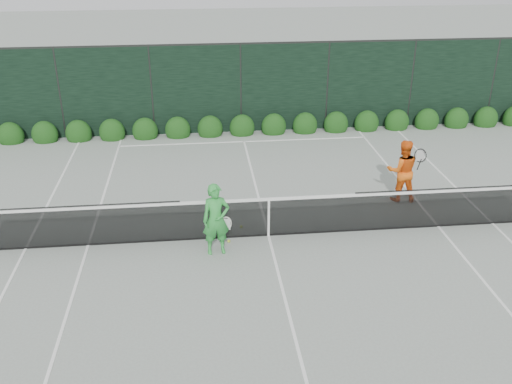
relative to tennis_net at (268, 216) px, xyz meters
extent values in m
plane|color=gray|center=(0.02, 0.00, -0.53)|extent=(80.00, 80.00, 0.00)
cube|color=black|center=(-4.18, 0.00, -0.02)|extent=(4.40, 0.01, 1.02)
cube|color=black|center=(0.02, 0.00, -0.05)|extent=(4.00, 0.01, 0.96)
cube|color=black|center=(4.22, 0.00, -0.02)|extent=(4.40, 0.01, 1.02)
cube|color=white|center=(0.02, 0.00, 0.41)|extent=(12.80, 0.03, 0.07)
cube|color=black|center=(0.02, 0.00, -0.51)|extent=(12.80, 0.02, 0.04)
cube|color=white|center=(0.02, 0.00, -0.07)|extent=(0.05, 0.03, 0.91)
imported|color=green|center=(-1.20, -0.60, 0.28)|extent=(0.64, 0.46, 1.63)
torus|color=white|center=(-1.00, -0.50, 0.10)|extent=(0.29, 0.12, 0.30)
cylinder|color=black|center=(-1.00, -0.50, -0.14)|extent=(0.10, 0.03, 0.30)
imported|color=orange|center=(3.70, 1.55, 0.30)|extent=(0.87, 0.71, 1.66)
torus|color=black|center=(4.05, 1.35, 0.78)|extent=(0.28, 0.16, 0.30)
cylinder|color=black|center=(4.05, 1.35, 0.54)|extent=(0.10, 0.03, 0.30)
cube|color=white|center=(-5.46, 0.00, -0.53)|extent=(0.06, 23.77, 0.01)
cube|color=white|center=(5.51, 0.00, -0.53)|extent=(0.06, 23.77, 0.01)
cube|color=white|center=(-4.09, 0.00, -0.53)|extent=(0.06, 23.77, 0.01)
cube|color=white|center=(4.14, 0.00, -0.53)|extent=(0.06, 23.77, 0.01)
cube|color=white|center=(0.02, 11.88, -0.53)|extent=(11.03, 0.06, 0.01)
cube|color=white|center=(0.02, 6.40, -0.53)|extent=(8.23, 0.06, 0.01)
cube|color=white|center=(0.02, 0.00, -0.53)|extent=(0.06, 12.80, 0.01)
cube|color=black|center=(0.02, 7.50, 0.97)|extent=(32.00, 0.06, 3.00)
cube|color=#262826|center=(0.02, 7.50, 2.50)|extent=(32.00, 0.06, 0.06)
cylinder|color=#262826|center=(-5.98, 7.50, 0.97)|extent=(0.08, 0.08, 3.00)
cylinder|color=#262826|center=(-2.98, 7.50, 0.97)|extent=(0.08, 0.08, 3.00)
cylinder|color=#262826|center=(0.02, 7.50, 0.97)|extent=(0.08, 0.08, 3.00)
cylinder|color=#262826|center=(3.02, 7.50, 0.97)|extent=(0.08, 0.08, 3.00)
cylinder|color=#262826|center=(6.02, 7.50, 0.97)|extent=(0.08, 0.08, 3.00)
cylinder|color=#262826|center=(9.02, 7.50, 0.97)|extent=(0.08, 0.08, 3.00)
ellipsoid|color=#11340E|center=(-7.68, 7.15, -0.30)|extent=(0.86, 0.65, 0.94)
ellipsoid|color=#11340E|center=(-6.58, 7.15, -0.30)|extent=(0.86, 0.65, 0.94)
ellipsoid|color=#11340E|center=(-5.48, 7.15, -0.30)|extent=(0.86, 0.65, 0.94)
ellipsoid|color=#11340E|center=(-4.38, 7.15, -0.30)|extent=(0.86, 0.65, 0.94)
ellipsoid|color=#11340E|center=(-3.28, 7.15, -0.30)|extent=(0.86, 0.65, 0.94)
ellipsoid|color=#11340E|center=(-2.18, 7.15, -0.30)|extent=(0.86, 0.65, 0.94)
ellipsoid|color=#11340E|center=(-1.08, 7.15, -0.30)|extent=(0.86, 0.65, 0.94)
ellipsoid|color=#11340E|center=(0.02, 7.15, -0.30)|extent=(0.86, 0.65, 0.94)
ellipsoid|color=#11340E|center=(1.12, 7.15, -0.30)|extent=(0.86, 0.65, 0.94)
ellipsoid|color=#11340E|center=(2.22, 7.15, -0.30)|extent=(0.86, 0.65, 0.94)
ellipsoid|color=#11340E|center=(3.32, 7.15, -0.30)|extent=(0.86, 0.65, 0.94)
ellipsoid|color=#11340E|center=(4.42, 7.15, -0.30)|extent=(0.86, 0.65, 0.94)
ellipsoid|color=#11340E|center=(5.52, 7.15, -0.30)|extent=(0.86, 0.65, 0.94)
ellipsoid|color=#11340E|center=(6.62, 7.15, -0.30)|extent=(0.86, 0.65, 0.94)
ellipsoid|color=#11340E|center=(7.72, 7.15, -0.30)|extent=(0.86, 0.65, 0.94)
ellipsoid|color=#11340E|center=(8.82, 7.15, -0.30)|extent=(0.86, 0.65, 0.94)
sphere|color=#C9DF31|center=(-1.09, 0.21, -0.50)|extent=(0.07, 0.07, 0.07)
sphere|color=#C9DF31|center=(-1.30, 0.55, -0.50)|extent=(0.07, 0.07, 0.07)
sphere|color=#C9DF31|center=(-0.92, -0.21, -0.50)|extent=(0.07, 0.07, 0.07)
sphere|color=#C9DF31|center=(-0.57, 0.45, -0.50)|extent=(0.07, 0.07, 0.07)
camera|label=1|loc=(-1.52, -11.50, 6.04)|focal=40.00mm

